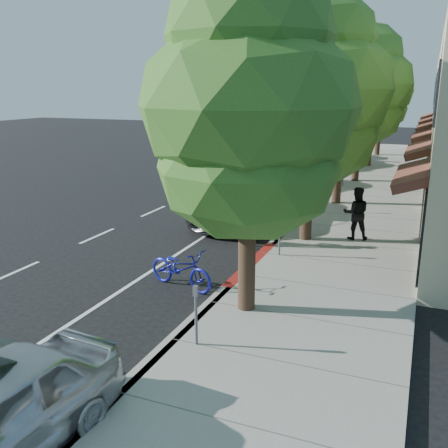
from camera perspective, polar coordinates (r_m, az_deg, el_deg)
The scene contains 17 objects.
ground at distance 13.96m, azimuth 1.82°, elevation -6.31°, with size 120.00×120.00×0.00m, color black.
sidewalk at distance 20.93m, azimuth 15.48°, elevation 0.73°, with size 4.60×56.00×0.15m, color gray.
curb at distance 21.29m, azimuth 9.34°, elevation 1.34°, with size 0.30×56.00×0.15m, color #9E998E.
curb_red_segment at distance 14.82m, azimuth 3.17°, elevation -4.71°, with size 0.32×4.00×0.15m, color maroon.
street_tree_0 at distance 10.81m, azimuth 2.84°, elevation 12.71°, with size 4.74×4.74×7.58m.
street_tree_1 at distance 16.58m, azimuth 9.98°, elevation 14.56°, with size 5.21×5.21×8.16m.
street_tree_2 at distance 22.48m, azimuth 13.32°, elevation 13.32°, with size 4.01×4.01×7.18m.
street_tree_3 at distance 28.41m, azimuth 15.41°, elevation 14.87°, with size 5.50×5.50×8.50m.
street_tree_4 at distance 34.37m, azimuth 16.69°, elevation 14.47°, with size 4.25×4.25×7.90m.
street_tree_5 at distance 40.35m, azimuth 17.58°, elevation 14.19°, with size 4.75×4.75×7.81m.
cyclist at distance 16.38m, azimuth 2.92°, elevation 0.31°, with size 0.66×0.44×1.82m, color silver.
bicycle at distance 13.26m, azimuth -4.94°, elevation -5.07°, with size 0.72×2.06×1.08m, color #16189D.
silver_suv at distance 19.89m, azimuth 1.97°, elevation 2.96°, with size 2.96×6.42×1.79m, color #999A9E.
dark_sedan at distance 26.54m, azimuth 8.52°, elevation 5.55°, with size 1.52×4.37×1.44m, color black.
white_pickup at distance 33.95m, azimuth 12.43°, elevation 7.61°, with size 2.24×5.51×1.60m, color silver.
dark_suv_far at distance 37.75m, azimuth 13.38°, elevation 8.22°, with size 1.76×4.38×1.49m, color black.
pedestrian at distance 17.42m, azimuth 14.86°, elevation 1.20°, with size 0.87×0.68×1.80m, color black.
Camera 1 is at (4.48, -12.19, 5.14)m, focal length 40.00 mm.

